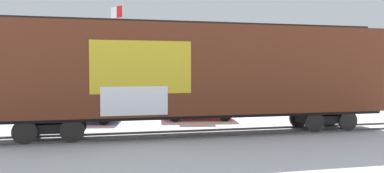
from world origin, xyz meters
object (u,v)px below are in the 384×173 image
freight_car (198,71)px  parked_car_blue (76,107)px  parked_car_red (198,104)px  flagpole (121,39)px

freight_car → parked_car_blue: (-5.45, 4.72, -1.89)m
freight_car → parked_car_blue: size_ratio=3.73×
parked_car_blue → parked_car_red: 6.61m
freight_car → parked_car_red: (1.16, 4.65, -1.85)m
parked_car_blue → freight_car: bearing=-40.9°
flagpole → freight_car: bearing=-78.1°
freight_car → parked_car_blue: bearing=139.1°
parked_car_blue → flagpole: bearing=72.1°
parked_car_blue → parked_car_red: parked_car_red is taller
parked_car_red → parked_car_blue: bearing=179.5°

